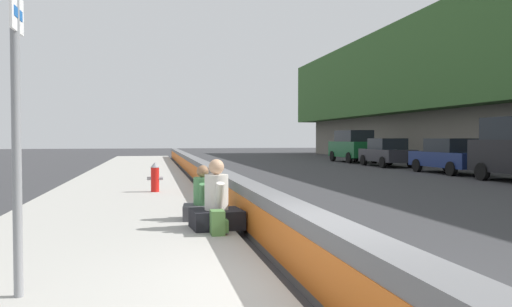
# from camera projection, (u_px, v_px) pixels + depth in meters

# --- Properties ---
(ground_plane) EXTENTS (160.00, 160.00, 0.00)m
(ground_plane) POSITION_uv_depth(u_px,v_px,m) (327.00, 298.00, 5.32)
(ground_plane) COLOR #353538
(ground_plane) RESTS_ON ground
(jersey_barrier) EXTENTS (76.00, 0.45, 0.85)m
(jersey_barrier) POSITION_uv_depth(u_px,v_px,m) (326.00, 259.00, 5.31)
(jersey_barrier) COLOR slate
(jersey_barrier) RESTS_ON ground_plane
(route_sign_post) EXTENTS (0.44, 0.09, 3.60)m
(route_sign_post) POSITION_uv_depth(u_px,v_px,m) (16.00, 88.00, 4.86)
(route_sign_post) COLOR gray
(route_sign_post) RESTS_ON sidewalk_strip
(fire_hydrant) EXTENTS (0.26, 0.46, 0.88)m
(fire_hydrant) POSITION_uv_depth(u_px,v_px,m) (155.00, 177.00, 14.55)
(fire_hydrant) COLOR red
(fire_hydrant) RESTS_ON sidewalk_strip
(seated_person_foreground) EXTENTS (0.82, 0.94, 1.21)m
(seated_person_foreground) POSITION_uv_depth(u_px,v_px,m) (216.00, 207.00, 8.67)
(seated_person_foreground) COLOR black
(seated_person_foreground) RESTS_ON sidewalk_strip
(seated_person_middle) EXTENTS (0.72, 0.82, 1.05)m
(seated_person_middle) POSITION_uv_depth(u_px,v_px,m) (203.00, 202.00, 9.64)
(seated_person_middle) COLOR #424247
(seated_person_middle) RESTS_ON sidewalk_strip
(backpack) EXTENTS (0.32, 0.28, 0.40)m
(backpack) POSITION_uv_depth(u_px,v_px,m) (218.00, 223.00, 8.08)
(backpack) COLOR #4C7A3D
(backpack) RESTS_ON sidewalk_strip
(parked_car_fourth) EXTENTS (4.53, 2.01, 1.71)m
(parked_car_fourth) POSITION_uv_depth(u_px,v_px,m) (450.00, 156.00, 24.01)
(parked_car_fourth) COLOR navy
(parked_car_fourth) RESTS_ON ground_plane
(parked_car_midline) EXTENTS (4.56, 2.06, 1.71)m
(parked_car_midline) POSITION_uv_depth(u_px,v_px,m) (387.00, 152.00, 29.98)
(parked_car_midline) COLOR #28282D
(parked_car_midline) RESTS_ON ground_plane
(parked_car_far) EXTENTS (4.82, 2.09, 2.28)m
(parked_car_far) POSITION_uv_depth(u_px,v_px,m) (353.00, 146.00, 35.38)
(parked_car_far) COLOR #145128
(parked_car_far) RESTS_ON ground_plane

